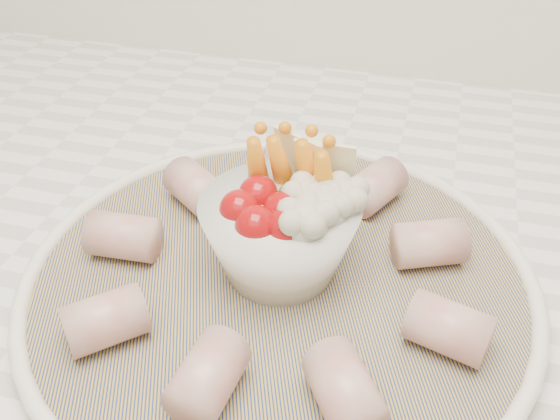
# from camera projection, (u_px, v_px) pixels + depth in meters

# --- Properties ---
(serving_platter) EXTENTS (0.49, 0.49, 0.02)m
(serving_platter) POSITION_uv_depth(u_px,v_px,m) (279.00, 280.00, 0.47)
(serving_platter) COLOR navy
(serving_platter) RESTS_ON kitchen_counter
(veggie_bowl) EXTENTS (0.12, 0.12, 0.10)m
(veggie_bowl) POSITION_uv_depth(u_px,v_px,m) (285.00, 226.00, 0.45)
(veggie_bowl) COLOR white
(veggie_bowl) RESTS_ON serving_platter
(cured_meat_rolls) EXTENTS (0.30, 0.29, 0.03)m
(cured_meat_rolls) POSITION_uv_depth(u_px,v_px,m) (279.00, 258.00, 0.45)
(cured_meat_rolls) COLOR #B35551
(cured_meat_rolls) RESTS_ON serving_platter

